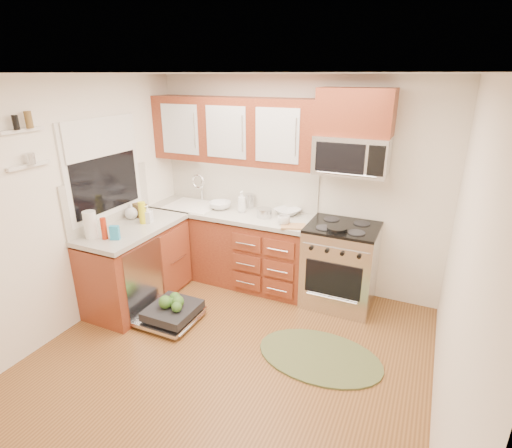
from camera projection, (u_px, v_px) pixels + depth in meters
The scene contains 38 objects.
floor at pixel (228, 360), 3.71m from camera, with size 3.50×3.50×0.00m, color brown.
ceiling at pixel (219, 73), 2.83m from camera, with size 3.50×3.50×0.00m, color white.
wall_back at pixel (295, 185), 4.76m from camera, with size 3.50×0.04×2.50m, color white.
wall_front at pixel (34, 372), 1.78m from camera, with size 3.50×0.04×2.50m, color white.
wall_left at pixel (69, 208), 3.95m from camera, with size 0.04×3.50×2.50m, color white.
wall_right at pixel (460, 279), 2.59m from camera, with size 0.04×3.50×2.50m, color white.
base_cabinet_back at pixel (231, 248), 5.08m from camera, with size 2.05×0.60×0.85m, color maroon.
base_cabinet_left at pixel (137, 267), 4.57m from camera, with size 0.60×1.25×0.85m, color maroon.
countertop_back at pixel (230, 212), 4.90m from camera, with size 2.07×0.64×0.05m, color #ABA79C.
countertop_left at pixel (133, 228), 4.40m from camera, with size 0.64×1.27×0.05m, color #ABA79C.
backsplash_back at pixel (240, 182), 5.04m from camera, with size 2.05×0.02×0.57m, color beige.
backsplash_left at pixel (109, 198), 4.41m from camera, with size 0.02×1.25×0.57m, color beige.
upper_cabinets at pixel (233, 130), 4.67m from camera, with size 2.05×0.35×0.75m, color maroon, non-canonical shape.
cabinet_over_mw at pixel (356, 112), 4.03m from camera, with size 0.76×0.35×0.47m, color maroon.
range at pixel (340, 265), 4.49m from camera, with size 0.76×0.64×0.95m, color silver, non-canonical shape.
microwave at pixel (352, 155), 4.16m from camera, with size 0.76×0.38×0.40m, color silver, non-canonical shape.
sink at pixel (193, 215), 5.12m from camera, with size 0.62×0.50×0.26m, color white, non-canonical shape.
dishwasher at pixel (170, 313), 4.27m from camera, with size 0.70×0.60×0.20m, color silver, non-canonical shape.
window at pixel (103, 168), 4.26m from camera, with size 0.03×1.05×1.05m, color white, non-canonical shape.
window_blind at pixel (101, 137), 4.14m from camera, with size 0.02×0.96×0.40m, color white.
shelf_upper at pixel (22, 130), 3.36m from camera, with size 0.04×0.40×0.03m, color white.
shelf_lower at pixel (29, 166), 3.46m from camera, with size 0.04×0.40×0.03m, color white.
rug at pixel (319, 357), 3.74m from camera, with size 1.17×0.76×0.02m, color #526037, non-canonical shape.
skillet at pixel (337, 229), 4.19m from camera, with size 0.22×0.22×0.04m, color black.
stock_pot at pixel (264, 213), 4.65m from camera, with size 0.18×0.18×0.11m, color silver.
cutting_board at pixel (293, 226), 4.36m from camera, with size 0.27×0.17×0.02m, color #A77E4C.
canister at pixel (250, 201), 4.97m from camera, with size 0.11×0.11×0.18m, color silver.
paper_towel_roll at pixel (90, 225), 4.04m from camera, with size 0.13×0.13×0.28m, color white.
mustard_bottle at pixel (142, 213), 4.44m from camera, with size 0.08×0.08×0.25m, color yellow.
red_bottle at pixel (104, 229), 4.01m from camera, with size 0.06×0.06×0.22m, color #A9270E.
wooden_box at pixel (140, 210), 4.67m from camera, with size 0.15×0.11×0.15m, color brown.
blue_carton at pixel (115, 233), 4.02m from camera, with size 0.09×0.05×0.15m, color #288FBD.
bowl_a at pixel (287, 212), 4.74m from camera, with size 0.29×0.29×0.07m, color #999999.
bowl_b at pixel (220, 205), 4.95m from camera, with size 0.27×0.27×0.09m, color #999999.
cup at pixel (284, 220), 4.41m from camera, with size 0.14×0.14×0.11m, color #999999.
soap_bottle_a at pixel (242, 202), 4.79m from camera, with size 0.10×0.10×0.26m, color #999999.
soap_bottle_b at pixel (148, 214), 4.46m from camera, with size 0.09×0.09×0.20m, color #999999.
soap_bottle_c at pixel (131, 211), 4.59m from camera, with size 0.15×0.15×0.19m, color #999999.
Camera 1 is at (1.50, -2.64, 2.50)m, focal length 28.00 mm.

